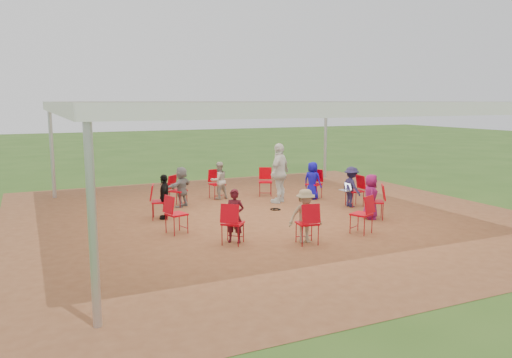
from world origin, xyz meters
name	(u,v)px	position (x,y,z in m)	size (l,w,h in m)	color
ground	(267,215)	(0.00, 0.00, 0.00)	(80.00, 80.00, 0.00)	#30531A
dirt_patch	(267,215)	(0.00, 0.00, 0.01)	(13.00, 13.00, 0.00)	brown
tent	(267,126)	(0.00, 0.00, 2.37)	(10.33, 10.33, 3.00)	#B2B2B7
chair_0	(355,191)	(2.80, -0.02, 0.45)	(0.42, 0.44, 0.90)	#C5000D
chair_1	(314,184)	(2.37, 1.50, 0.45)	(0.42, 0.44, 0.90)	#C5000D
chair_2	(265,182)	(1.18, 2.54, 0.45)	(0.42, 0.44, 0.90)	#C5000D
chair_3	(217,184)	(-0.38, 2.78, 0.45)	(0.42, 0.44, 0.90)	#C5000D
chair_4	(178,191)	(-1.82, 2.13, 0.45)	(0.42, 0.44, 0.90)	#C5000D
chair_5	(160,202)	(-2.68, 0.81, 0.45)	(0.42, 0.44, 0.90)	#C5000D
chair_6	(177,214)	(-2.69, -0.77, 0.45)	(0.42, 0.44, 0.90)	#C5000D
chair_7	(233,223)	(-1.85, -2.11, 0.45)	(0.42, 0.44, 0.90)	#C5000D
chair_8	(307,223)	(-0.41, -2.77, 0.45)	(0.42, 0.44, 0.90)	#C5000D
chair_9	(361,214)	(1.15, -2.56, 0.45)	(0.42, 0.44, 0.90)	#C5000D
chair_10	(375,202)	(2.35, -1.53, 0.45)	(0.42, 0.44, 0.90)	#C5000D
person_seated_0	(351,187)	(2.68, -0.02, 0.59)	(0.75, 0.37, 1.16)	#231E45
person_seated_1	(312,180)	(2.26, 1.44, 0.59)	(0.57, 0.32, 1.16)	#130DB1
person_seated_2	(219,180)	(-0.37, 2.66, 0.59)	(0.56, 0.33, 1.16)	#B3AB9C
person_seated_3	(181,187)	(-1.74, 2.04, 0.59)	(1.08, 0.40, 1.16)	gray
person_seated_4	(164,197)	(-2.57, 0.77, 0.59)	(0.68, 0.35, 1.16)	black
person_seated_5	(235,216)	(-1.77, -2.02, 0.59)	(0.42, 0.28, 1.16)	#440D16
person_seated_6	(305,216)	(-0.40, -2.65, 0.59)	(0.75, 0.37, 1.16)	#958361
person_seated_7	(371,197)	(2.25, -1.46, 0.59)	(0.57, 0.32, 1.16)	#7D1254
standing_person	(280,173)	(1.08, 1.38, 0.90)	(1.05, 0.54, 1.78)	silver
cable_coil	(276,209)	(0.51, 0.51, 0.02)	(0.35, 0.35, 0.03)	black
laptop	(347,188)	(2.52, -0.01, 0.56)	(0.26, 0.32, 0.22)	#B7B7BC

